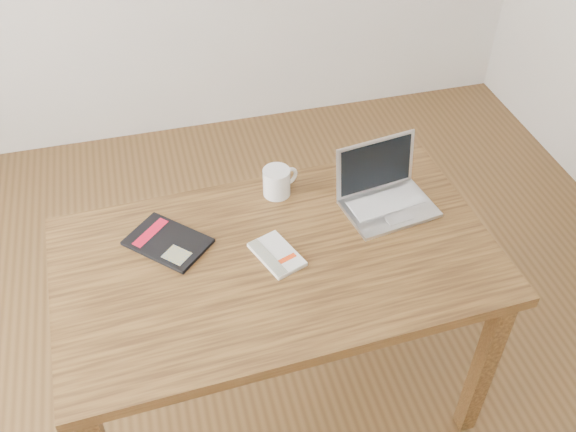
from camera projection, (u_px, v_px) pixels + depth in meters
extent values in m
cube|color=#523518|center=(277.00, 261.00, 1.95)|extent=(1.37, 0.82, 0.04)
cube|color=#523518|center=(483.00, 367.00, 2.11)|extent=(0.06, 0.06, 0.71)
cube|color=#523518|center=(90.00, 307.00, 2.30)|extent=(0.06, 0.06, 0.71)
cube|color=#523518|center=(401.00, 236.00, 2.57)|extent=(0.06, 0.06, 0.71)
cube|color=silver|center=(277.00, 255.00, 1.94)|extent=(0.16, 0.20, 0.01)
cube|color=silver|center=(277.00, 254.00, 1.94)|extent=(0.16, 0.20, 0.01)
cube|color=gray|center=(267.00, 257.00, 1.92)|extent=(0.09, 0.17, 0.00)
cube|color=red|center=(287.00, 258.00, 1.91)|extent=(0.06, 0.04, 0.00)
cube|color=black|center=(168.00, 242.00, 1.98)|extent=(0.28, 0.29, 0.01)
cube|color=#B60D26|center=(150.00, 233.00, 2.00)|extent=(0.12, 0.12, 0.00)
cube|color=gray|center=(177.00, 255.00, 1.93)|extent=(0.09, 0.09, 0.00)
cube|color=silver|center=(389.00, 208.00, 2.09)|extent=(0.31, 0.24, 0.01)
cube|color=silver|center=(386.00, 202.00, 2.10)|extent=(0.26, 0.14, 0.00)
cube|color=#BCBCC1|center=(399.00, 218.00, 2.05)|extent=(0.09, 0.06, 0.00)
cube|color=silver|center=(375.00, 165.00, 2.10)|extent=(0.29, 0.07, 0.19)
cube|color=black|center=(376.00, 166.00, 2.09)|extent=(0.26, 0.06, 0.17)
cylinder|color=white|center=(277.00, 182.00, 2.12)|extent=(0.09, 0.09, 0.10)
cylinder|color=black|center=(276.00, 171.00, 2.09)|extent=(0.07, 0.07, 0.01)
torus|color=white|center=(289.00, 176.00, 2.15)|extent=(0.07, 0.04, 0.07)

